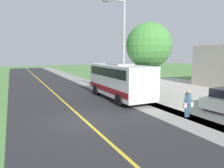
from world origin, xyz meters
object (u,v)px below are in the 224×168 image
shuttle_bus_front (120,79)px  pedestrian_with_bags (188,102)px  street_light_pole (123,45)px  tree_curbside (149,46)px

shuttle_bus_front → pedestrian_with_bags: shuttle_bus_front is taller
shuttle_bus_front → street_light_pole: 2.87m
pedestrian_with_bags → street_light_pole: street_light_pole is taller
pedestrian_with_bags → tree_curbside: (-1.60, -6.38, 3.58)m
pedestrian_with_bags → street_light_pole: 7.52m
pedestrian_with_bags → tree_curbside: tree_curbside is taller
street_light_pole → pedestrian_with_bags: bearing=98.0°
shuttle_bus_front → street_light_pole: (-0.32, -0.12, 2.85)m
shuttle_bus_front → street_light_pole: size_ratio=0.93×
pedestrian_with_bags → tree_curbside: 7.49m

